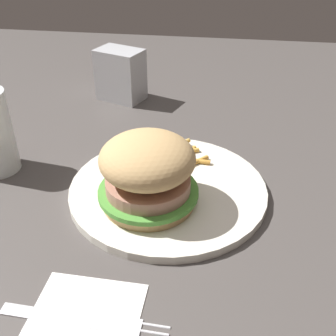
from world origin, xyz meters
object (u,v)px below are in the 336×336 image
object	(u,v)px
plate	(168,189)
sandwich	(148,171)
fries_pile	(179,156)
napkin_dispenser	(121,75)
napkin	(83,321)
fork	(84,320)

from	to	relation	value
plate	sandwich	xyz separation A→B (m)	(0.02, 0.04, 0.05)
fries_pile	napkin_dispenser	distance (m)	0.28
plate	napkin	xyz separation A→B (m)	(0.05, 0.22, -0.01)
napkin_dispenser	sandwich	bearing A→B (deg)	-50.27
plate	napkin_dispenser	distance (m)	0.35
napkin	fork	xyz separation A→B (m)	(-0.00, 0.00, 0.00)
sandwich	napkin_dispenser	distance (m)	0.37
napkin	napkin_dispenser	bearing A→B (deg)	-80.24
plate	fries_pile	world-z (taller)	fries_pile
sandwich	napkin	distance (m)	0.20
sandwich	napkin_dispenser	world-z (taller)	sandwich
plate	sandwich	size ratio (longest dim) A/B	2.09
napkin_dispenser	fork	bearing A→B (deg)	-59.74
napkin_dispenser	plate	bearing A→B (deg)	-44.90
sandwich	fork	bearing A→B (deg)	80.69
napkin	sandwich	bearing A→B (deg)	-99.79
plate	napkin_dispenser	world-z (taller)	napkin_dispenser
fork	napkin_dispenser	bearing A→B (deg)	-80.07
fork	plate	bearing A→B (deg)	-102.72
napkin	napkin_dispenser	xyz separation A→B (m)	(0.09, -0.53, 0.05)
napkin	fries_pile	bearing A→B (deg)	-100.98
plate	fork	size ratio (longest dim) A/B	1.59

